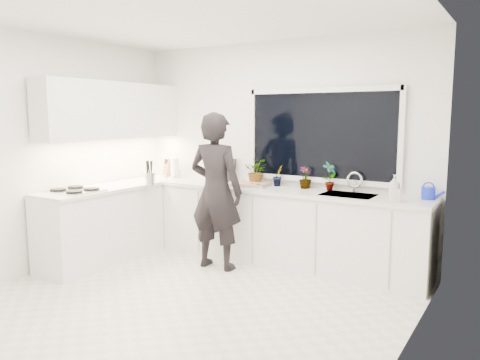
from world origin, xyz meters
The scene contains 25 objects.
floor centered at (0.00, 0.00, -0.01)m, with size 4.00×3.50×0.02m, color beige.
wall_back centered at (0.00, 1.76, 1.35)m, with size 4.00×0.02×2.70m, color white.
wall_left centered at (-2.01, 0.00, 1.35)m, with size 0.02×3.50×2.70m, color white.
wall_right centered at (2.01, 0.00, 1.35)m, with size 0.02×3.50×2.70m, color white.
ceiling centered at (0.00, 0.00, 2.71)m, with size 4.00×3.50×0.02m, color white.
window centered at (0.60, 1.73, 1.55)m, with size 1.80×0.02×1.00m, color black.
base_cabinets_back centered at (0.00, 1.45, 0.44)m, with size 3.92×0.58×0.88m, color white.
base_cabinets_left centered at (-1.67, 0.35, 0.44)m, with size 0.58×1.60×0.88m, color white.
countertop_back centered at (0.00, 1.44, 0.90)m, with size 3.94×0.62×0.04m, color silver.
countertop_left centered at (-1.67, 0.35, 0.90)m, with size 0.62×1.60×0.04m, color silver.
upper_cabinets centered at (-1.79, 0.70, 1.85)m, with size 0.34×2.10×0.70m, color white.
sink centered at (1.05, 1.45, 0.87)m, with size 0.58×0.42×0.14m, color silver.
faucet centered at (1.05, 1.65, 1.03)m, with size 0.03×0.03×0.22m, color silver.
stovetop centered at (-1.69, 0.00, 0.94)m, with size 0.56×0.48×0.03m, color black.
person centered at (-0.35, 0.90, 0.91)m, with size 0.66×0.44×1.82m, color black.
pizza_tray centered at (-0.20, 1.42, 0.94)m, with size 0.46×0.34×0.03m, color silver.
pizza centered at (-0.20, 1.42, 0.95)m, with size 0.42×0.30×0.01m, color #B42A18.
watering_can centered at (1.85, 1.61, 0.98)m, with size 0.14×0.14×0.13m, color #162BD4.
paper_towel_roll centered at (-1.51, 1.55, 1.05)m, with size 0.11×0.11×0.26m, color white.
knife_block centered at (-1.65, 1.59, 1.03)m, with size 0.13×0.10×0.22m, color brown.
utensil_crock centered at (-1.28, 0.80, 1.00)m, with size 0.13×0.13×0.16m, color #BBBBC0.
picture_frame_large centered at (-0.90, 1.69, 1.06)m, with size 0.22×0.02×0.28m, color black.
picture_frame_small centered at (-0.70, 1.69, 1.07)m, with size 0.25×0.02×0.30m, color black.
herb_plants centered at (0.07, 1.61, 1.08)m, with size 1.25×0.35×0.34m.
soap_bottles centered at (1.58, 1.30, 1.04)m, with size 0.14×0.14×0.27m.
Camera 1 is at (2.73, -3.49, 1.78)m, focal length 35.00 mm.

